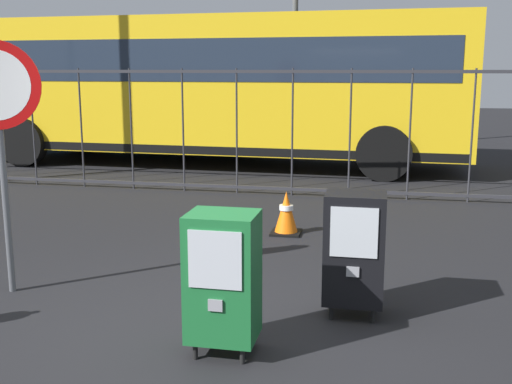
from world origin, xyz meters
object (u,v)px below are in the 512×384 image
(newspaper_box_secondary, at_px, (355,248))
(bus_near, at_px, (210,83))
(traffic_cone, at_px, (286,213))
(bus_far, at_px, (119,79))
(newspaper_box_primary, at_px, (223,276))

(newspaper_box_secondary, distance_m, bus_near, 8.56)
(newspaper_box_secondary, relative_size, traffic_cone, 1.92)
(bus_near, distance_m, bus_far, 5.42)
(traffic_cone, xyz_separation_m, bus_far, (-6.22, 9.28, 1.45))
(newspaper_box_secondary, bearing_deg, traffic_cone, 111.11)
(newspaper_box_secondary, height_order, bus_near, bus_near)
(traffic_cone, bearing_deg, bus_near, 114.70)
(newspaper_box_primary, distance_m, traffic_cone, 3.31)
(newspaper_box_primary, distance_m, bus_near, 9.10)
(bus_far, bearing_deg, newspaper_box_secondary, -52.69)
(traffic_cone, bearing_deg, bus_far, 123.82)
(traffic_cone, bearing_deg, newspaper_box_primary, -88.85)
(newspaper_box_primary, relative_size, bus_near, 0.10)
(newspaper_box_primary, height_order, bus_near, bus_near)
(newspaper_box_secondary, bearing_deg, newspaper_box_primary, -134.11)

